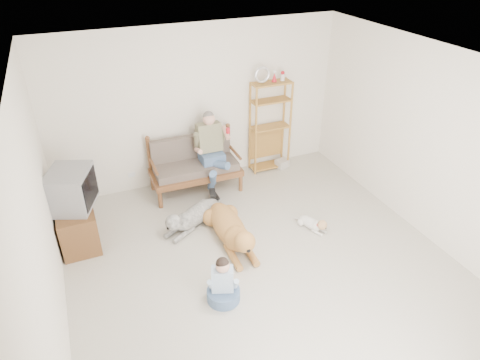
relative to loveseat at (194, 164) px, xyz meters
name	(u,v)px	position (x,y,z in m)	size (l,w,h in m)	color
floor	(266,271)	(0.24, -2.37, -0.49)	(5.50, 5.50, 0.00)	silver
ceiling	(275,71)	(0.24, -2.37, 2.21)	(5.50, 5.50, 0.00)	white
wall_back	(198,106)	(0.24, 0.38, 0.86)	(5.00, 5.00, 0.00)	white
wall_left	(40,236)	(-2.26, -2.37, 0.86)	(5.50, 5.50, 0.00)	white
wall_right	(435,148)	(2.74, -2.37, 0.86)	(5.50, 5.50, 0.00)	white
loveseat	(194,164)	(0.00, 0.00, 0.00)	(1.51, 0.73, 0.95)	brown
man	(213,159)	(0.25, -0.23, 0.16)	(0.53, 0.76, 1.23)	slate
etagere	(270,126)	(1.50, 0.18, 0.37)	(0.74, 0.32, 1.96)	#B37738
book_stack	(282,163)	(1.75, 0.09, -0.41)	(0.24, 0.18, 0.15)	silver
tv_stand	(77,225)	(-1.99, -0.76, -0.19)	(0.51, 0.90, 0.60)	brown
crt_tv	(71,189)	(-1.96, -0.74, 0.39)	(0.73, 0.80, 0.55)	gray
wall_outlet	(132,175)	(-1.01, 0.36, -0.19)	(0.12, 0.02, 0.08)	white
golden_retriever	(231,230)	(0.04, -1.61, -0.28)	(0.44, 1.69, 0.51)	#B4743E
shaggy_dog	(192,217)	(-0.37, -1.02, -0.33)	(1.16, 0.79, 0.40)	silver
terrier	(314,224)	(1.29, -1.82, -0.39)	(0.31, 0.59, 0.23)	white
child	(223,285)	(-0.47, -2.61, -0.25)	(0.41, 0.41, 0.65)	slate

